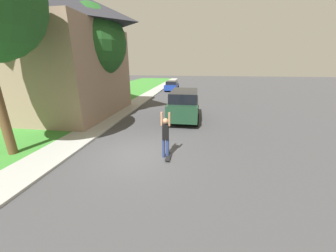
% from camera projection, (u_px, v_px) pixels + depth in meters
% --- Properties ---
extents(ground_plane, '(120.00, 120.00, 0.00)m').
position_uv_depth(ground_plane, '(136.00, 154.00, 8.43)').
color(ground_plane, '#3D3D3F').
extents(lawn, '(10.00, 80.00, 0.08)m').
position_uv_depth(lawn, '(64.00, 113.00, 15.20)').
color(lawn, '#387F2D').
rests_on(lawn, ground_plane).
extents(sidewalk, '(1.80, 80.00, 0.10)m').
position_uv_depth(sidewalk, '(115.00, 115.00, 14.56)').
color(sidewalk, '#9E9E99').
rests_on(sidewalk, ground_plane).
extents(house, '(9.63, 8.96, 9.41)m').
position_uv_depth(house, '(51.00, 48.00, 13.81)').
color(house, '#89705B').
rests_on(house, lawn).
extents(lawn_tree_far, '(5.15, 5.15, 7.84)m').
position_uv_depth(lawn_tree_far, '(90.00, 43.00, 13.51)').
color(lawn_tree_far, brown).
rests_on(lawn_tree_far, lawn).
extents(suv_parked, '(2.14, 4.70, 2.08)m').
position_uv_depth(suv_parked, '(184.00, 104.00, 13.43)').
color(suv_parked, '#193823').
rests_on(suv_parked, ground_plane).
extents(car_down_street, '(1.89, 4.40, 1.43)m').
position_uv_depth(car_down_street, '(172.00, 86.00, 28.61)').
color(car_down_street, navy).
rests_on(car_down_street, ground_plane).
extents(skateboarder, '(0.41, 0.23, 2.01)m').
position_uv_depth(skateboarder, '(166.00, 135.00, 7.82)').
color(skateboarder, navy).
rests_on(skateboarder, ground_plane).
extents(skateboard, '(0.21, 0.81, 0.10)m').
position_uv_depth(skateboard, '(168.00, 157.00, 8.02)').
color(skateboard, black).
rests_on(skateboard, ground_plane).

